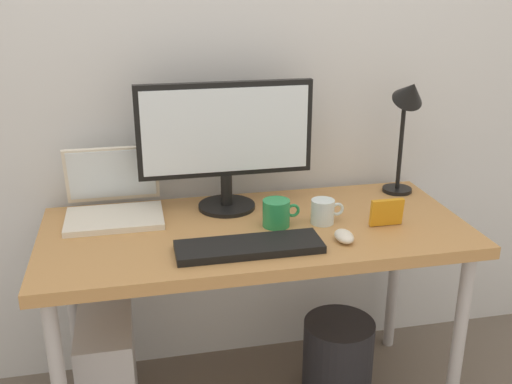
{
  "coord_description": "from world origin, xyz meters",
  "views": [
    {
      "loc": [
        -0.38,
        -1.75,
        1.5
      ],
      "look_at": [
        0.0,
        0.0,
        0.83
      ],
      "focal_mm": 41.72,
      "sensor_mm": 36.0,
      "label": 1
    }
  ],
  "objects_px": {
    "glass_cup": "(323,211)",
    "laptop": "(114,199)",
    "keyboard": "(249,247)",
    "coffee_mug": "(277,213)",
    "computer_tower": "(109,373)",
    "monitor": "(226,137)",
    "mouse": "(344,236)",
    "photo_frame": "(387,212)",
    "desk": "(256,245)",
    "wastebasket": "(338,358)",
    "desk_lamp": "(408,110)"
  },
  "relations": [
    {
      "from": "desk",
      "to": "monitor",
      "type": "distance_m",
      "value": 0.38
    },
    {
      "from": "desk",
      "to": "wastebasket",
      "type": "distance_m",
      "value": 0.59
    },
    {
      "from": "desk",
      "to": "glass_cup",
      "type": "height_order",
      "value": "glass_cup"
    },
    {
      "from": "laptop",
      "to": "glass_cup",
      "type": "distance_m",
      "value": 0.71
    },
    {
      "from": "desk",
      "to": "keyboard",
      "type": "bearing_deg",
      "value": -108.73
    },
    {
      "from": "desk",
      "to": "monitor",
      "type": "relative_size",
      "value": 2.32
    },
    {
      "from": "desk",
      "to": "glass_cup",
      "type": "bearing_deg",
      "value": -4.76
    },
    {
      "from": "laptop",
      "to": "keyboard",
      "type": "distance_m",
      "value": 0.54
    },
    {
      "from": "laptop",
      "to": "photo_frame",
      "type": "bearing_deg",
      "value": -17.96
    },
    {
      "from": "laptop",
      "to": "keyboard",
      "type": "bearing_deg",
      "value": -43.04
    },
    {
      "from": "glass_cup",
      "to": "laptop",
      "type": "bearing_deg",
      "value": 162.27
    },
    {
      "from": "monitor",
      "to": "keyboard",
      "type": "bearing_deg",
      "value": -88.57
    },
    {
      "from": "mouse",
      "to": "coffee_mug",
      "type": "bearing_deg",
      "value": 137.35
    },
    {
      "from": "glass_cup",
      "to": "desk",
      "type": "bearing_deg",
      "value": 175.24
    },
    {
      "from": "keyboard",
      "to": "glass_cup",
      "type": "height_order",
      "value": "glass_cup"
    },
    {
      "from": "photo_frame",
      "to": "wastebasket",
      "type": "bearing_deg",
      "value": 138.86
    },
    {
      "from": "laptop",
      "to": "coffee_mug",
      "type": "xyz_separation_m",
      "value": [
        0.52,
        -0.21,
        -0.01
      ]
    },
    {
      "from": "laptop",
      "to": "keyboard",
      "type": "height_order",
      "value": "laptop"
    },
    {
      "from": "desk_lamp",
      "to": "mouse",
      "type": "bearing_deg",
      "value": -135.11
    },
    {
      "from": "mouse",
      "to": "photo_frame",
      "type": "distance_m",
      "value": 0.2
    },
    {
      "from": "coffee_mug",
      "to": "computer_tower",
      "type": "height_order",
      "value": "coffee_mug"
    },
    {
      "from": "mouse",
      "to": "wastebasket",
      "type": "height_order",
      "value": "mouse"
    },
    {
      "from": "glass_cup",
      "to": "coffee_mug",
      "type": "bearing_deg",
      "value": 176.53
    },
    {
      "from": "monitor",
      "to": "keyboard",
      "type": "distance_m",
      "value": 0.43
    },
    {
      "from": "desk",
      "to": "laptop",
      "type": "distance_m",
      "value": 0.51
    },
    {
      "from": "computer_tower",
      "to": "photo_frame",
      "type": "bearing_deg",
      "value": -5.68
    },
    {
      "from": "monitor",
      "to": "glass_cup",
      "type": "height_order",
      "value": "monitor"
    },
    {
      "from": "monitor",
      "to": "desk_lamp",
      "type": "relative_size",
      "value": 1.33
    },
    {
      "from": "desk",
      "to": "mouse",
      "type": "distance_m",
      "value": 0.31
    },
    {
      "from": "monitor",
      "to": "laptop",
      "type": "bearing_deg",
      "value": 177.24
    },
    {
      "from": "wastebasket",
      "to": "computer_tower",
      "type": "bearing_deg",
      "value": 179.93
    },
    {
      "from": "laptop",
      "to": "coffee_mug",
      "type": "bearing_deg",
      "value": -21.67
    },
    {
      "from": "desk_lamp",
      "to": "computer_tower",
      "type": "bearing_deg",
      "value": -171.17
    },
    {
      "from": "monitor",
      "to": "laptop",
      "type": "xyz_separation_m",
      "value": [
        -0.39,
        0.02,
        -0.2
      ]
    },
    {
      "from": "laptop",
      "to": "photo_frame",
      "type": "relative_size",
      "value": 2.91
    },
    {
      "from": "desk_lamp",
      "to": "computer_tower",
      "type": "xyz_separation_m",
      "value": [
        -1.11,
        -0.17,
        -0.82
      ]
    },
    {
      "from": "laptop",
      "to": "coffee_mug",
      "type": "height_order",
      "value": "laptop"
    },
    {
      "from": "coffee_mug",
      "to": "photo_frame",
      "type": "relative_size",
      "value": 1.13
    },
    {
      "from": "computer_tower",
      "to": "keyboard",
      "type": "bearing_deg",
      "value": -21.5
    },
    {
      "from": "mouse",
      "to": "glass_cup",
      "type": "bearing_deg",
      "value": 97.1
    },
    {
      "from": "desk_lamp",
      "to": "wastebasket",
      "type": "distance_m",
      "value": 0.94
    },
    {
      "from": "monitor",
      "to": "desk_lamp",
      "type": "xyz_separation_m",
      "value": [
        0.66,
        0.0,
        0.06
      ]
    },
    {
      "from": "wastebasket",
      "to": "laptop",
      "type": "bearing_deg",
      "value": 166.01
    },
    {
      "from": "laptop",
      "to": "desk_lamp",
      "type": "bearing_deg",
      "value": -0.98
    },
    {
      "from": "keyboard",
      "to": "computer_tower",
      "type": "xyz_separation_m",
      "value": [
        -0.46,
        0.18,
        -0.52
      ]
    },
    {
      "from": "glass_cup",
      "to": "photo_frame",
      "type": "height_order",
      "value": "photo_frame"
    },
    {
      "from": "monitor",
      "to": "mouse",
      "type": "distance_m",
      "value": 0.52
    },
    {
      "from": "desk_lamp",
      "to": "coffee_mug",
      "type": "distance_m",
      "value": 0.62
    },
    {
      "from": "desk_lamp",
      "to": "glass_cup",
      "type": "height_order",
      "value": "desk_lamp"
    },
    {
      "from": "desk",
      "to": "computer_tower",
      "type": "height_order",
      "value": "desk"
    }
  ]
}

